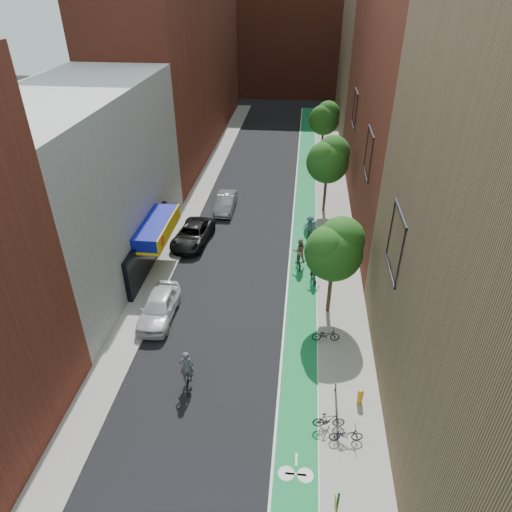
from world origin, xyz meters
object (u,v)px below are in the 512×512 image
(cyclist_lane_mid, at_px, (314,271))
(fire_hydrant, at_px, (360,396))
(parked_car_white, at_px, (159,307))
(parked_car_black, at_px, (193,234))
(cyclist_lane_near, at_px, (299,255))
(parked_car_silver, at_px, (226,203))
(cyclist_lead, at_px, (187,374))
(cyclist_lane_far, at_px, (310,229))

(cyclist_lane_mid, height_order, fire_hydrant, cyclist_lane_mid)
(parked_car_white, bearing_deg, cyclist_lane_mid, 27.29)
(parked_car_black, distance_m, cyclist_lane_near, 8.64)
(parked_car_silver, xyz_separation_m, cyclist_lane_mid, (7.70, -10.07, 0.01))
(parked_car_black, xyz_separation_m, parked_car_silver, (1.60, 5.91, 0.00))
(cyclist_lead, relative_size, cyclist_lane_mid, 1.11)
(cyclist_lane_mid, bearing_deg, parked_car_black, -33.42)
(parked_car_black, height_order, parked_car_silver, parked_car_silver)
(parked_car_white, distance_m, fire_hydrant, 12.77)
(parked_car_white, height_order, cyclist_lane_near, cyclist_lane_near)
(parked_car_silver, height_order, cyclist_lane_near, cyclist_lane_near)
(parked_car_white, relative_size, parked_car_silver, 1.07)
(cyclist_lead, bearing_deg, cyclist_lane_mid, -134.37)
(parked_car_silver, xyz_separation_m, cyclist_lane_far, (7.39, -4.50, 0.21))
(parked_car_white, height_order, cyclist_lane_mid, cyclist_lane_mid)
(cyclist_lane_near, height_order, cyclist_lane_far, cyclist_lane_near)
(parked_car_silver, relative_size, fire_hydrant, 5.31)
(parked_car_silver, bearing_deg, cyclist_lane_near, -51.79)
(cyclist_lead, xyz_separation_m, fire_hydrant, (8.58, -0.30, -0.23))
(parked_car_black, distance_m, cyclist_lead, 14.57)
(parked_car_black, xyz_separation_m, fire_hydrant, (11.55, -14.57, -0.13))
(fire_hydrant, bearing_deg, cyclist_lead, 178.01)
(cyclist_lane_near, xyz_separation_m, cyclist_lane_far, (0.72, 3.92, -0.02))
(parked_car_black, bearing_deg, cyclist_lane_mid, -18.09)
(parked_car_silver, distance_m, cyclist_lane_near, 10.74)
(parked_car_white, xyz_separation_m, cyclist_lead, (2.97, -5.15, 0.02))
(cyclist_lane_mid, bearing_deg, cyclist_lane_near, -67.39)
(fire_hydrant, bearing_deg, parked_car_silver, 115.91)
(cyclist_lane_near, bearing_deg, parked_car_silver, -61.30)
(cyclist_lane_near, bearing_deg, cyclist_lane_mid, 112.26)
(cyclist_lead, bearing_deg, fire_hydrant, 165.71)
(parked_car_white, bearing_deg, fire_hydrant, -26.05)
(parked_car_silver, bearing_deg, fire_hydrant, -64.28)
(parked_car_white, bearing_deg, cyclist_lane_far, 48.73)
(parked_car_white, bearing_deg, parked_car_black, 89.20)
(parked_car_black, bearing_deg, cyclist_lead, -72.27)
(parked_car_silver, relative_size, cyclist_lane_near, 1.99)
(cyclist_lead, xyz_separation_m, cyclist_lane_near, (5.30, 11.77, 0.13))
(parked_car_white, distance_m, cyclist_lead, 5.94)
(parked_car_silver, relative_size, cyclist_lane_mid, 2.19)
(cyclist_lead, distance_m, fire_hydrant, 8.59)
(parked_car_black, relative_size, cyclist_lane_mid, 2.57)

